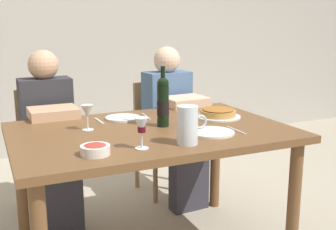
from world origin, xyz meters
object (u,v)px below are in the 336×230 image
at_px(baked_tart, 218,113).
at_px(diner_left, 50,134).
at_px(diner_right, 174,121).
at_px(wine_bottle, 163,102).
at_px(chair_right, 160,129).
at_px(dining_table, 151,145).
at_px(wine_glass_right_diner, 87,112).
at_px(dinner_plate_left_setting, 212,132).
at_px(salad_bowl, 95,149).
at_px(water_pitcher, 188,127).
at_px(wine_glass_left_diner, 142,127).
at_px(dinner_plate_right_setting, 123,118).
at_px(chair_left, 46,142).

height_order(baked_tart, diner_left, diner_left).
bearing_deg(diner_right, baked_tart, 88.59).
relative_size(wine_bottle, chair_right, 0.39).
height_order(dining_table, wine_glass_right_diner, wine_glass_right_diner).
height_order(wine_glass_right_diner, diner_left, diner_left).
bearing_deg(dining_table, chair_right, 64.00).
relative_size(dining_table, dinner_plate_left_setting, 6.33).
bearing_deg(salad_bowl, diner_left, 92.82).
relative_size(wine_bottle, water_pitcher, 1.82).
xyz_separation_m(wine_bottle, diner_left, (-0.53, 0.64, -0.29)).
bearing_deg(dining_table, baked_tart, 10.75).
bearing_deg(wine_bottle, water_pitcher, -95.17).
bearing_deg(water_pitcher, dinner_plate_left_setting, 30.11).
bearing_deg(chair_right, salad_bowl, 51.92).
height_order(dining_table, salad_bowl, salad_bowl).
height_order(wine_glass_left_diner, dinner_plate_right_setting, wine_glass_left_diner).
distance_m(salad_bowl, chair_right, 1.53).
bearing_deg(chair_right, dining_table, 60.17).
bearing_deg(wine_glass_left_diner, wine_bottle, 53.46).
bearing_deg(wine_glass_left_diner, dinner_plate_right_setting, 79.68).
xyz_separation_m(chair_left, chair_right, (0.90, 0.01, 0.00)).
bearing_deg(chair_left, dining_table, 115.59).
relative_size(dining_table, dinner_plate_right_setting, 6.97).
bearing_deg(wine_glass_left_diner, dinner_plate_left_setting, 13.11).
height_order(wine_glass_right_diner, chair_left, wine_glass_right_diner).
distance_m(water_pitcher, chair_right, 1.36).
xyz_separation_m(wine_bottle, water_pitcher, (-0.03, -0.37, -0.06)).
height_order(dinner_plate_left_setting, diner_left, diner_left).
distance_m(wine_bottle, dinner_plate_left_setting, 0.33).
height_order(baked_tart, diner_right, diner_right).
bearing_deg(diner_left, wine_glass_right_diner, 101.58).
relative_size(baked_tart, dinner_plate_left_setting, 1.18).
bearing_deg(dinner_plate_left_setting, salad_bowl, -171.22).
height_order(water_pitcher, dinner_plate_right_setting, water_pitcher).
distance_m(salad_bowl, diner_left, 1.01).
xyz_separation_m(baked_tart, wine_glass_left_diner, (-0.66, -0.42, 0.08)).
distance_m(wine_glass_right_diner, diner_left, 0.62).
bearing_deg(wine_glass_left_diner, diner_right, 57.62).
relative_size(salad_bowl, wine_glass_right_diner, 0.95).
relative_size(dining_table, wine_glass_left_diner, 10.12).
bearing_deg(chair_left, dinner_plate_left_setting, 121.11).
bearing_deg(wine_glass_right_diner, baked_tart, -1.67).
xyz_separation_m(wine_bottle, wine_glass_left_diner, (-0.26, -0.35, -0.04)).
xyz_separation_m(chair_right, diner_right, (0.01, -0.24, 0.12)).
distance_m(wine_bottle, baked_tart, 0.42).
height_order(baked_tart, chair_left, chair_left).
bearing_deg(wine_glass_right_diner, dining_table, -19.47).
xyz_separation_m(water_pitcher, wine_glass_left_diner, (-0.23, 0.02, 0.02)).
bearing_deg(wine_bottle, wine_glass_right_diner, 167.70).
height_order(wine_glass_right_diner, dinner_plate_left_setting, wine_glass_right_diner).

